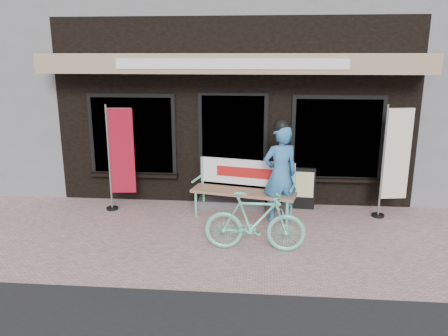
# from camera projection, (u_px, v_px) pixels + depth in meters

# --- Properties ---
(ground) EXTENTS (70.00, 70.00, 0.00)m
(ground) POSITION_uv_depth(u_px,v_px,m) (224.00, 243.00, 6.93)
(ground) COLOR #BA918E
(ground) RESTS_ON ground
(storefront) EXTENTS (7.00, 6.77, 6.00)m
(storefront) POSITION_uv_depth(u_px,v_px,m) (241.00, 51.00, 10.97)
(storefront) COLOR black
(storefront) RESTS_ON ground
(bench) EXTENTS (1.96, 0.89, 1.03)m
(bench) POSITION_uv_depth(u_px,v_px,m) (245.00, 184.00, 7.99)
(bench) COLOR #6AD0A8
(bench) RESTS_ON ground
(person) EXTENTS (0.74, 0.61, 1.85)m
(person) POSITION_uv_depth(u_px,v_px,m) (280.00, 172.00, 7.63)
(person) COLOR teal
(person) RESTS_ON ground
(bicycle) EXTENTS (1.55, 0.48, 0.93)m
(bicycle) POSITION_uv_depth(u_px,v_px,m) (255.00, 222.00, 6.57)
(bicycle) COLOR #6AD0A8
(bicycle) RESTS_ON ground
(nobori_red) EXTENTS (0.60, 0.24, 2.03)m
(nobori_red) POSITION_uv_depth(u_px,v_px,m) (120.00, 157.00, 8.18)
(nobori_red) COLOR gray
(nobori_red) RESTS_ON ground
(nobori_cream) EXTENTS (0.62, 0.26, 2.07)m
(nobori_cream) POSITION_uv_depth(u_px,v_px,m) (394.00, 160.00, 7.82)
(nobori_cream) COLOR gray
(nobori_cream) RESTS_ON ground
(menu_stand) EXTENTS (0.41, 0.12, 0.81)m
(menu_stand) POSITION_uv_depth(u_px,v_px,m) (304.00, 188.00, 8.38)
(menu_stand) COLOR black
(menu_stand) RESTS_ON ground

